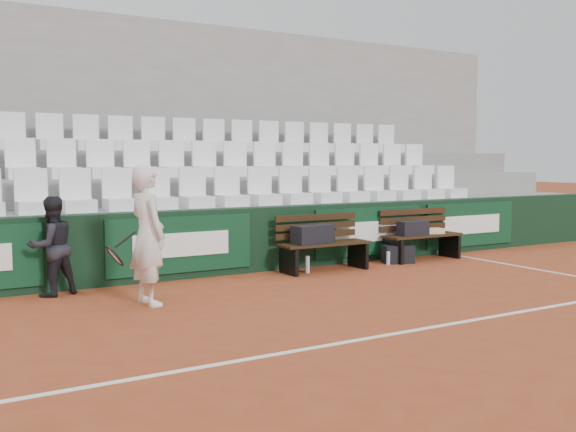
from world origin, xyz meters
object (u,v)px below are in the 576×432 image
at_px(sports_bag_ground, 398,254).
at_px(ball_kid, 52,246).
at_px(sports_bag_right, 413,228).
at_px(water_bottle_far, 388,258).
at_px(sports_bag_left, 313,234).
at_px(bench_left, 324,257).
at_px(bench_right, 422,247).
at_px(water_bottle_near, 307,264).
at_px(tennis_player, 147,235).

relative_size(sports_bag_ground, ball_kid, 0.39).
distance_m(sports_bag_right, water_bottle_far, 0.76).
bearing_deg(sports_bag_left, bench_left, -0.03).
bearing_deg(sports_bag_left, bench_right, 1.98).
bearing_deg(sports_bag_ground, bench_left, -179.07).
height_order(water_bottle_near, ball_kid, ball_kid).
relative_size(bench_right, tennis_player, 0.89).
height_order(sports_bag_ground, water_bottle_near, sports_bag_ground).
distance_m(water_bottle_near, ball_kid, 3.75).
xyz_separation_m(bench_left, sports_bag_left, (-0.22, 0.00, 0.37)).
relative_size(bench_right, water_bottle_near, 5.71).
height_order(water_bottle_near, water_bottle_far, water_bottle_near).
height_order(sports_bag_left, tennis_player, tennis_player).
xyz_separation_m(water_bottle_far, ball_kid, (-5.28, 0.24, 0.53)).
height_order(sports_bag_right, water_bottle_far, sports_bag_right).
xyz_separation_m(bench_left, water_bottle_far, (1.24, -0.05, -0.11)).
height_order(sports_bag_left, water_bottle_near, sports_bag_left).
height_order(bench_left, sports_bag_ground, bench_left).
bearing_deg(sports_bag_right, bench_right, 9.29).
bearing_deg(sports_bag_ground, sports_bag_right, 2.51).
bearing_deg(sports_bag_left, sports_bag_ground, 0.81).
distance_m(sports_bag_ground, ball_kid, 5.57).
relative_size(water_bottle_near, ball_kid, 0.21).
relative_size(bench_right, sports_bag_ground, 3.00).
xyz_separation_m(bench_left, tennis_player, (-3.14, -0.91, 0.62)).
relative_size(sports_bag_left, sports_bag_right, 1.26).
relative_size(bench_left, bench_right, 1.00).
bearing_deg(sports_bag_left, sports_bag_right, 1.08).
xyz_separation_m(water_bottle_near, tennis_player, (-2.81, -0.89, 0.71)).
bearing_deg(bench_right, water_bottle_far, -171.62).
bearing_deg(sports_bag_right, sports_bag_left, -178.92).
height_order(bench_left, water_bottle_near, bench_left).
bearing_deg(water_bottle_far, tennis_player, -168.84).
xyz_separation_m(bench_left, sports_bag_ground, (1.50, 0.02, -0.07)).
distance_m(sports_bag_ground, water_bottle_near, 1.83).
bearing_deg(bench_right, sports_bag_left, -178.02).
bearing_deg(tennis_player, sports_bag_ground, 11.37).
height_order(sports_bag_left, ball_kid, ball_kid).
relative_size(sports_bag_ground, water_bottle_near, 1.90).
xyz_separation_m(sports_bag_left, sports_bag_ground, (1.72, 0.02, -0.44)).
distance_m(bench_left, water_bottle_far, 1.24).
bearing_deg(water_bottle_near, tennis_player, -162.41).
distance_m(bench_right, sports_bag_ground, 0.59).
relative_size(water_bottle_far, tennis_player, 0.13).
distance_m(bench_left, sports_bag_left, 0.43).
bearing_deg(bench_right, sports_bag_ground, -174.58).
height_order(bench_right, tennis_player, tennis_player).
xyz_separation_m(tennis_player, ball_kid, (-0.91, 1.10, -0.20)).
bearing_deg(tennis_player, sports_bag_right, 10.78).
bearing_deg(ball_kid, bench_right, 159.98).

